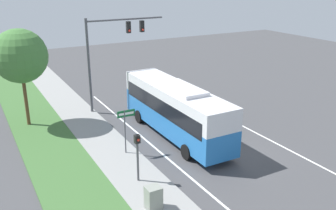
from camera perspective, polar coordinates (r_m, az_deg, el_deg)
The scene contains 11 objects.
ground_plane at distance 23.37m, azimuth 9.36°, elevation -7.37°, with size 80.00×80.00×0.00m, color #424244.
sidewalk at distance 20.46m, azimuth -4.72°, elevation -11.10°, with size 2.80×80.00×0.12m.
grass_verge at distance 19.59m, azimuth -13.50°, elevation -13.16°, with size 3.60×80.00×0.10m.
lane_divider_near at distance 21.52m, azimuth 1.67°, elevation -9.55°, with size 0.14×30.00×0.01m.
lane_divider_far at distance 25.58m, azimuth 15.76°, elevation -5.42°, with size 0.14×30.00×0.01m.
bus at distance 24.84m, azimuth 1.14°, elevation -0.36°, with size 2.59×10.75×3.67m.
signal_gantry at distance 29.50m, azimuth -8.76°, elevation 8.99°, with size 6.41×0.41×7.36m.
pedestrian_signal at distance 19.35m, azimuth -4.68°, elevation -6.87°, with size 0.28×0.34×2.72m.
street_sign at distance 22.38m, azimuth -6.49°, elevation -2.91°, with size 1.12×0.08×2.89m.
utility_cabinet at distance 17.68m, azimuth -2.24°, elevation -13.98°, with size 0.69×0.63×1.14m.
roadside_tree at distance 27.62m, azimuth -21.61°, elevation 6.93°, with size 3.73×3.73×6.89m.
Camera 1 is at (-13.28, -16.17, 10.39)m, focal length 40.00 mm.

